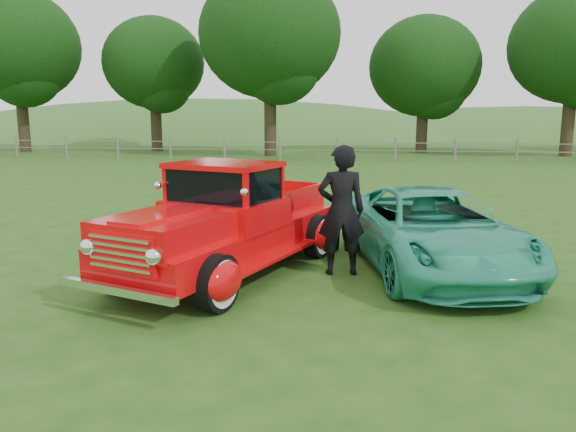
# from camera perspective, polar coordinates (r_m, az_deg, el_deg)

# --- Properties ---
(ground) EXTENTS (140.00, 140.00, 0.00)m
(ground) POSITION_cam_1_polar(r_m,az_deg,el_deg) (7.98, -2.36, -8.01)
(ground) COLOR #214A13
(ground) RESTS_ON ground
(distant_hills) EXTENTS (116.00, 60.00, 18.00)m
(distant_hills) POSITION_cam_1_polar(r_m,az_deg,el_deg) (67.50, 2.89, 4.54)
(distant_hills) COLOR #2F5B21
(distant_hills) RESTS_ON ground
(fence_line) EXTENTS (48.00, 0.12, 1.20)m
(fence_line) POSITION_cam_1_polar(r_m,az_deg,el_deg) (29.54, 4.99, 6.78)
(fence_line) COLOR slate
(fence_line) RESTS_ON ground
(tree_far_west) EXTENTS (7.60, 7.60, 9.93)m
(tree_far_west) POSITION_cam_1_polar(r_m,az_deg,el_deg) (39.86, -25.83, 15.24)
(tree_far_west) COLOR #2D2216
(tree_far_west) RESTS_ON ground
(tree_mid_west) EXTENTS (6.40, 6.40, 8.46)m
(tree_mid_west) POSITION_cam_1_polar(r_m,az_deg,el_deg) (37.98, -13.49, 14.84)
(tree_mid_west) COLOR #2D2216
(tree_mid_west) RESTS_ON ground
(tree_near_west) EXTENTS (8.00, 8.00, 10.42)m
(tree_near_west) POSITION_cam_1_polar(r_m,az_deg,el_deg) (33.15, -1.86, 17.95)
(tree_near_west) COLOR #2D2216
(tree_near_west) RESTS_ON ground
(tree_near_east) EXTENTS (6.80, 6.80, 8.33)m
(tree_near_east) POSITION_cam_1_polar(r_m,az_deg,el_deg) (36.73, 13.70, 14.51)
(tree_near_east) COLOR #2D2216
(tree_near_east) RESTS_ON ground
(tree_mid_east) EXTENTS (7.20, 7.20, 9.44)m
(tree_mid_east) POSITION_cam_1_polar(r_m,az_deg,el_deg) (36.56, 27.13, 15.16)
(tree_mid_east) COLOR #2D2216
(tree_mid_east) RESTS_ON ground
(red_pickup) EXTENTS (3.40, 5.28, 1.78)m
(red_pickup) POSITION_cam_1_polar(r_m,az_deg,el_deg) (8.85, -6.15, -0.86)
(red_pickup) COLOR black
(red_pickup) RESTS_ON ground
(teal_sedan) EXTENTS (3.19, 5.07, 1.31)m
(teal_sedan) POSITION_cam_1_polar(r_m,az_deg,el_deg) (9.32, 14.39, -1.45)
(teal_sedan) COLOR #28A37E
(teal_sedan) RESTS_ON ground
(man) EXTENTS (0.82, 0.61, 2.05)m
(man) POSITION_cam_1_polar(r_m,az_deg,el_deg) (8.78, 5.44, 0.57)
(man) COLOR black
(man) RESTS_ON ground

